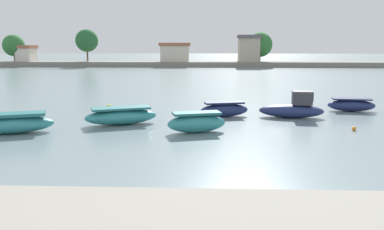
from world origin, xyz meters
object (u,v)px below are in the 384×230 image
at_px(mooring_buoy_0, 109,107).
at_px(moored_boat_4, 224,110).
at_px(moored_boat_2, 121,116).
at_px(moored_boat_5, 293,109).
at_px(moored_boat_1, 12,124).
at_px(moored_boat_3, 197,123).
at_px(mooring_buoy_1, 354,128).
at_px(moored_boat_6, 351,105).

bearing_deg(mooring_buoy_0, moored_boat_4, -19.36).
distance_m(moored_boat_2, moored_boat_5, 11.63).
xyz_separation_m(moored_boat_1, moored_boat_3, (10.42, 0.67, 0.02)).
xyz_separation_m(moored_boat_5, mooring_buoy_1, (2.72, -4.06, -0.50)).
xyz_separation_m(moored_boat_3, moored_boat_6, (11.41, 7.73, -0.10)).
relative_size(moored_boat_3, moored_boat_4, 1.01).
bearing_deg(mooring_buoy_1, moored_boat_6, 72.15).
distance_m(moored_boat_3, moored_boat_5, 8.13).
height_order(moored_boat_2, mooring_buoy_1, moored_boat_2).
bearing_deg(moored_boat_6, moored_boat_5, -143.50).
bearing_deg(moored_boat_3, moored_boat_2, 140.78).
bearing_deg(moored_boat_4, mooring_buoy_0, 146.90).
xyz_separation_m(moored_boat_4, moored_boat_5, (4.71, -0.12, 0.12)).
xyz_separation_m(mooring_buoy_0, mooring_buoy_1, (16.28, -7.29, -0.05)).
height_order(moored_boat_3, moored_boat_4, moored_boat_3).
distance_m(mooring_buoy_0, mooring_buoy_1, 17.84).
relative_size(moored_boat_4, mooring_buoy_1, 14.23).
relative_size(moored_boat_1, mooring_buoy_0, 13.92).
bearing_deg(moored_boat_1, moored_boat_3, -16.22).
distance_m(moored_boat_2, moored_boat_6, 17.17).
height_order(moored_boat_1, moored_boat_6, moored_boat_1).
height_order(moored_boat_2, moored_boat_3, moored_boat_3).
height_order(moored_boat_1, mooring_buoy_1, moored_boat_1).
distance_m(moored_boat_1, moored_boat_5, 17.80).
bearing_deg(moored_boat_6, moored_boat_4, -157.65).
height_order(mooring_buoy_0, mooring_buoy_1, mooring_buoy_0).
distance_m(moored_boat_5, moored_boat_6, 5.69).
bearing_deg(moored_boat_4, mooring_buoy_1, -43.13).
distance_m(moored_boat_3, moored_boat_6, 13.78).
bearing_deg(moored_boat_3, mooring_buoy_1, -10.42).
bearing_deg(moored_boat_5, moored_boat_1, -155.23).
bearing_deg(moored_boat_1, moored_boat_5, -1.66).
bearing_deg(moored_boat_3, moored_boat_4, 54.86).
bearing_deg(moored_boat_2, moored_boat_6, -1.45).
distance_m(moored_boat_1, moored_boat_4, 13.46).
bearing_deg(moored_boat_1, moored_boat_2, 6.33).
bearing_deg(mooring_buoy_1, moored_boat_1, -175.58).
bearing_deg(moored_boat_5, mooring_buoy_1, -49.67).
distance_m(moored_boat_4, mooring_buoy_0, 9.39).
bearing_deg(mooring_buoy_0, moored_boat_6, -1.27).
bearing_deg(mooring_buoy_1, mooring_buoy_0, 155.87).
xyz_separation_m(moored_boat_2, moored_boat_5, (11.29, 2.80, 0.09)).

